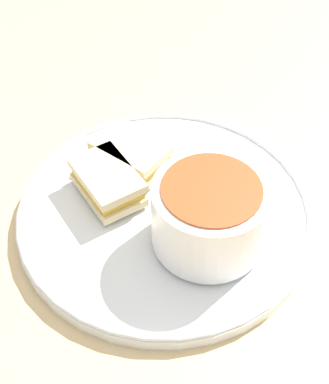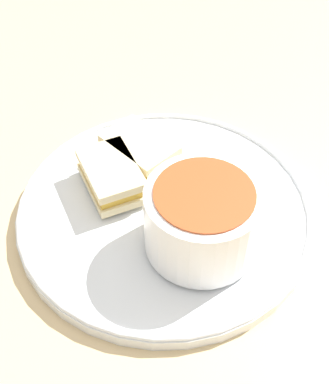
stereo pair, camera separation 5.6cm
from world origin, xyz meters
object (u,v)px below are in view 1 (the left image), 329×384
Objects in this scene: soup_bowl at (209,214)px; sandwich_half_far at (108,182)px; sandwich_half_near at (131,154)px; spoon at (240,165)px.

soup_bowl is 1.20× the size of sandwich_half_far.
soup_bowl reaches higher than sandwich_half_near.
soup_bowl is 0.12m from spoon.
spoon is at bearing -18.31° from sandwich_half_near.
sandwich_half_far is at bearing -134.49° from sandwich_half_near.
soup_bowl is at bearing 152.41° from spoon.
sandwich_half_near is 1.04× the size of sandwich_half_far.
spoon is 1.20× the size of sandwich_half_far.
soup_bowl is 0.13m from sandwich_half_far.
soup_bowl is at bearing -47.32° from sandwich_half_far.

